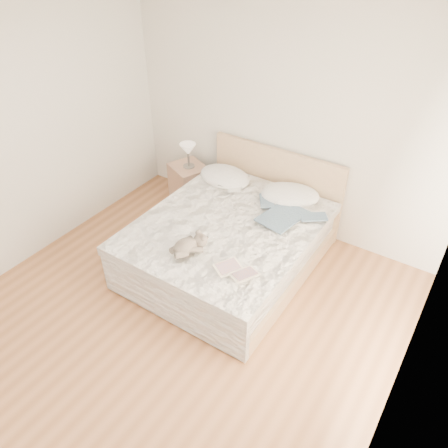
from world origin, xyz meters
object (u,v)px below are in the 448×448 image
(table_lamp, at_px, (188,151))
(teddy_bear, at_px, (186,251))
(nightstand, at_px, (189,185))
(photo_book, at_px, (230,186))
(childrens_book, at_px, (236,271))
(bed, at_px, (232,241))

(table_lamp, height_order, teddy_bear, table_lamp)
(nightstand, bearing_deg, photo_book, -15.01)
(table_lamp, relative_size, childrens_book, 0.89)
(nightstand, height_order, table_lamp, table_lamp)
(childrens_book, bearing_deg, nightstand, 165.67)
(nightstand, bearing_deg, bed, -32.50)
(nightstand, distance_m, table_lamp, 0.51)
(bed, relative_size, photo_book, 6.84)
(photo_book, distance_m, childrens_book, 1.48)
(nightstand, height_order, teddy_bear, teddy_bear)
(bed, height_order, photo_book, bed)
(photo_book, height_order, childrens_book, same)
(teddy_bear, bearing_deg, nightstand, 148.23)
(bed, bearing_deg, table_lamp, 147.28)
(table_lamp, height_order, photo_book, table_lamp)
(table_lamp, height_order, childrens_book, table_lamp)
(nightstand, xyz_separation_m, teddy_bear, (1.09, -1.46, 0.37))
(bed, relative_size, nightstand, 3.83)
(table_lamp, xyz_separation_m, photo_book, (0.76, -0.20, -0.16))
(nightstand, bearing_deg, childrens_book, -41.06)
(nightstand, relative_size, teddy_bear, 1.76)
(nightstand, bearing_deg, teddy_bear, -53.23)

